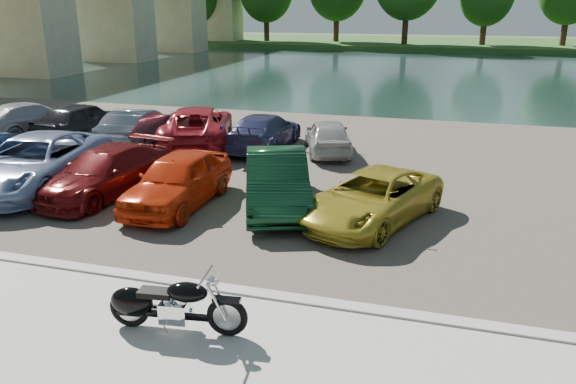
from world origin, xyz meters
name	(u,v)px	position (x,y,z in m)	size (l,w,h in m)	color
ground	(216,362)	(0.00, 0.00, 0.00)	(200.00, 200.00, 0.00)	#595447
kerb	(259,295)	(0.00, 2.00, 0.07)	(60.00, 0.30, 0.14)	#AEABA4
parking_lot	(348,168)	(0.00, 11.00, 0.02)	(60.00, 18.00, 0.04)	#443D37
river	(414,72)	(0.00, 40.00, 0.00)	(120.00, 40.00, 0.00)	#172A27
far_bank	(432,43)	(0.00, 72.00, 0.30)	(120.00, 24.00, 0.60)	#244D1B
bridge	(109,0)	(-28.00, 41.02, 5.52)	(7.00, 56.00, 8.55)	tan
motorcycle	(164,304)	(-1.07, 0.46, 0.56)	(2.33, 0.75, 1.05)	black
car_2	(35,163)	(-8.32, 6.30, 0.81)	(2.56, 5.55, 1.54)	#7C8DB5
car_3	(105,172)	(-6.04, 6.36, 0.69)	(1.84, 4.51, 1.31)	#5C0D0E
car_4	(178,180)	(-3.68, 6.12, 0.75)	(1.68, 4.18, 1.43)	red
car_5	(277,180)	(-1.12, 6.72, 0.78)	(1.56, 4.48, 1.48)	#0E361D
car_6	(372,198)	(1.43, 6.38, 0.66)	(2.06, 4.47, 1.24)	#AF9D28
car_7	(31,119)	(-13.40, 12.20, 0.72)	(1.90, 4.67, 1.36)	#9FA0A8
car_8	(82,120)	(-10.92, 12.17, 0.79)	(1.77, 4.39, 1.50)	black
car_9	(138,126)	(-8.37, 12.06, 0.72)	(1.45, 4.15, 1.37)	slate
car_10	(197,126)	(-6.09, 12.47, 0.79)	(2.49, 5.39, 1.50)	maroon
car_11	(264,131)	(-3.47, 12.65, 0.70)	(1.85, 4.54, 1.32)	navy
car_12	(328,136)	(-1.06, 12.70, 0.67)	(1.48, 3.69, 1.26)	#B1B1AC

